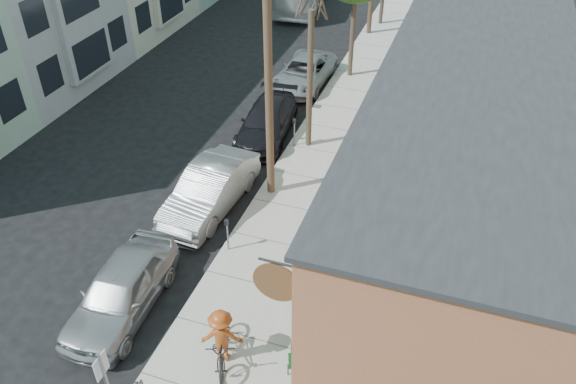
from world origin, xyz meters
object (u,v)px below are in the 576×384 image
(parking_meter_near, at_px, (227,230))
(tree_bare, at_px, (310,82))
(car_0, at_px, (121,290))
(cyclist, at_px, (222,336))
(utility_pole_near, at_px, (266,59))
(patron_grey, at_px, (301,279))
(patio_chair_a, at_px, (297,360))
(car_1, at_px, (210,189))
(car_3, at_px, (304,72))
(parking_meter_far, at_px, (294,128))
(patio_chair_b, at_px, (317,333))
(car_2, at_px, (267,122))

(parking_meter_near, xyz_separation_m, tree_bare, (0.55, 7.16, 2.05))
(parking_meter_near, distance_m, car_0, 3.78)
(tree_bare, distance_m, cyclist, 11.40)
(utility_pole_near, relative_size, patron_grey, 5.10)
(tree_bare, distance_m, patio_chair_a, 11.62)
(car_0, bearing_deg, patron_grey, 16.73)
(patron_grey, distance_m, car_1, 5.77)
(car_3, bearing_deg, patio_chair_a, -71.58)
(parking_meter_far, distance_m, patio_chair_a, 11.30)
(patio_chair_a, distance_m, car_1, 7.82)
(utility_pole_near, height_order, car_1, utility_pole_near)
(patio_chair_b, bearing_deg, tree_bare, 113.96)
(utility_pole_near, height_order, car_2, utility_pole_near)
(parking_meter_far, xyz_separation_m, car_2, (-1.45, 0.57, -0.27))
(patio_chair_b, xyz_separation_m, car_0, (-5.78, -0.47, 0.20))
(car_1, bearing_deg, tree_bare, 71.33)
(car_2, bearing_deg, patio_chair_a, -71.45)
(patron_grey, bearing_deg, car_2, -172.98)
(parking_meter_near, bearing_deg, cyclist, -68.00)
(car_1, relative_size, car_2, 1.00)
(patron_grey, bearing_deg, patio_chair_a, -3.58)
(tree_bare, xyz_separation_m, car_3, (-2.00, 5.76, -2.35))
(parking_meter_near, distance_m, car_2, 7.62)
(tree_bare, xyz_separation_m, car_2, (-2.00, 0.32, -2.32))
(car_3, bearing_deg, cyclist, -78.21)
(car_3, bearing_deg, utility_pole_near, -78.88)
(utility_pole_near, height_order, car_0, utility_pole_near)
(parking_meter_near, xyz_separation_m, patio_chair_a, (3.63, -3.78, -0.39))
(utility_pole_near, bearing_deg, patio_chair_b, -59.48)
(patio_chair_b, distance_m, car_3, 16.57)
(tree_bare, xyz_separation_m, patio_chair_b, (3.31, -9.93, -2.44))
(patio_chair_a, xyz_separation_m, patio_chair_b, (0.23, 1.00, 0.00))
(tree_bare, bearing_deg, car_2, 170.94)
(parking_meter_far, height_order, cyclist, cyclist)
(car_2, bearing_deg, car_3, 84.28)
(patio_chair_a, distance_m, patron_grey, 2.46)
(parking_meter_far, height_order, tree_bare, tree_bare)
(patron_grey, xyz_separation_m, cyclist, (-1.36, -2.54, -0.11))
(parking_meter_near, xyz_separation_m, utility_pole_near, (0.14, 3.53, 4.43))
(car_0, xyz_separation_m, car_3, (0.48, 16.17, -0.10))
(tree_bare, bearing_deg, car_1, -112.70)
(tree_bare, height_order, patron_grey, tree_bare)
(patron_grey, xyz_separation_m, car_1, (-4.57, 3.52, -0.32))
(cyclist, bearing_deg, tree_bare, -101.85)
(utility_pole_near, bearing_deg, car_0, -106.95)
(patio_chair_b, xyz_separation_m, car_1, (-5.45, 4.82, 0.22))
(parking_meter_far, height_order, car_0, car_0)
(car_1, xyz_separation_m, car_3, (0.14, 10.87, -0.13))
(cyclist, distance_m, car_1, 6.85)
(patio_chair_a, bearing_deg, patron_grey, 84.68)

